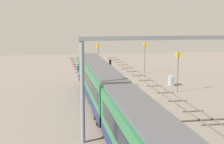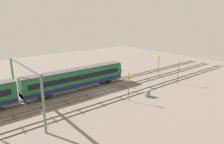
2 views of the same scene
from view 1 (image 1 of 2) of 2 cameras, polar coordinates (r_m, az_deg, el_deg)
The scene contains 11 objects.
ground_plane at distance 45.70m, azimuth 3.09°, elevation -3.81°, with size 107.07×107.07×0.00m, color slate.
track_near_foreground at distance 47.03m, azimuth 9.00°, elevation -3.46°, with size 91.07×2.40×0.16m.
track_second_near at distance 45.69m, azimuth 3.09°, elevation -3.73°, with size 91.07×2.40×0.16m.
track_with_train at distance 44.86m, azimuth -3.11°, elevation -3.97°, with size 91.07×2.40×0.16m.
train at distance 28.56m, azimuth 0.76°, elevation -6.18°, with size 50.40×3.24×4.80m.
overhead_gantry at distance 28.66m, azimuth 10.73°, elevation 1.47°, with size 0.40×16.31×8.78m.
speed_sign_near_foreground at distance 63.19m, azimuth 5.60°, elevation 3.07°, with size 0.14×0.83×5.81m.
speed_sign_mid_trackside at distance 47.30m, azimuth 11.16°, elevation 0.91°, with size 0.14×0.86×5.71m.
speed_sign_far_trackside at distance 64.47m, azimuth -2.37°, elevation 3.11°, with size 0.14×0.90×5.46m.
signal_light_trackside_approach at distance 49.22m, azimuth -0.32°, elevation 0.45°, with size 0.31×0.32×4.26m.
relay_cabinet at distance 52.34m, azimuth 10.04°, elevation -1.48°, with size 1.31×0.63×1.46m.
Camera 1 is at (-43.41, 10.08, 10.15)m, focal length 53.74 mm.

